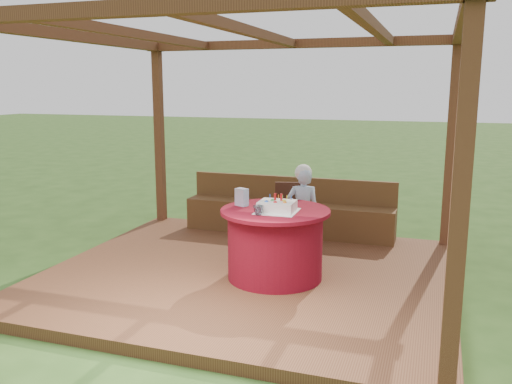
% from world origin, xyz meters
% --- Properties ---
extents(ground, '(60.00, 60.00, 0.00)m').
position_xyz_m(ground, '(0.00, 0.00, 0.00)').
color(ground, '#294918').
rests_on(ground, ground).
extents(deck, '(4.50, 4.00, 0.12)m').
position_xyz_m(deck, '(0.00, 0.00, 0.06)').
color(deck, brown).
rests_on(deck, ground).
extents(pergola, '(4.50, 4.00, 2.72)m').
position_xyz_m(pergola, '(0.00, 0.00, 2.41)').
color(pergola, brown).
rests_on(pergola, deck).
extents(bench, '(3.00, 0.42, 0.80)m').
position_xyz_m(bench, '(0.00, 1.72, 0.38)').
color(bench, brown).
rests_on(bench, deck).
extents(table, '(1.19, 1.19, 0.78)m').
position_xyz_m(table, '(0.34, -0.11, 0.51)').
color(table, maroon).
rests_on(table, deck).
extents(chair, '(0.52, 0.52, 0.88)m').
position_xyz_m(chair, '(0.26, 0.90, 0.61)').
color(chair, '#3B1E13').
rests_on(chair, deck).
extents(elderly_woman, '(0.46, 0.35, 1.15)m').
position_xyz_m(elderly_woman, '(0.43, 0.79, 0.71)').
color(elderly_woman, '#91B4D7').
rests_on(elderly_woman, deck).
extents(birthday_cake, '(0.44, 0.44, 0.19)m').
position_xyz_m(birthday_cake, '(0.39, -0.20, 0.95)').
color(birthday_cake, white).
rests_on(birthday_cake, table).
extents(gift_bag, '(0.16, 0.14, 0.20)m').
position_xyz_m(gift_bag, '(-0.07, -0.05, 0.99)').
color(gift_bag, '#E091C2').
rests_on(gift_bag, table).
extents(drinking_glass, '(0.14, 0.14, 0.10)m').
position_xyz_m(drinking_glass, '(0.25, -0.41, 0.95)').
color(drinking_glass, silver).
rests_on(drinking_glass, table).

